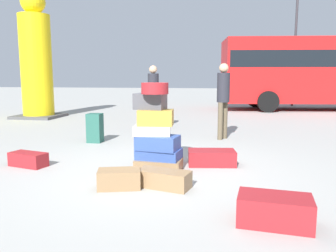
{
  "coord_description": "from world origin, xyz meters",
  "views": [
    {
      "loc": [
        1.09,
        -5.06,
        1.48
      ],
      "look_at": [
        0.06,
        0.92,
        0.59
      ],
      "focal_mm": 35.72,
      "sensor_mm": 36.0,
      "label": 1
    }
  ],
  "objects_px": {
    "suitcase_maroon_foreground_near": "(212,158)",
    "person_tourist_with_camera": "(223,94)",
    "suitcase_maroon_behind_tower": "(274,210)",
    "lamp_post": "(297,15)",
    "yellow_dummy_statue": "(36,62)",
    "parked_bus": "(335,69)",
    "suitcase_brown_white_trunk": "(163,179)",
    "person_bearded_onlooker": "(153,92)",
    "suitcase_brown_foreground_far": "(119,179)",
    "suitcase_teal_right_side": "(95,128)",
    "suitcase_tower": "(156,133)",
    "suitcase_maroon_upright_blue": "(28,159)"
  },
  "relations": [
    {
      "from": "suitcase_maroon_foreground_near",
      "to": "person_tourist_with_camera",
      "type": "height_order",
      "value": "person_tourist_with_camera"
    },
    {
      "from": "suitcase_brown_white_trunk",
      "to": "person_tourist_with_camera",
      "type": "relative_size",
      "value": 0.4
    },
    {
      "from": "yellow_dummy_statue",
      "to": "parked_bus",
      "type": "distance_m",
      "value": 12.61
    },
    {
      "from": "suitcase_maroon_foreground_near",
      "to": "lamp_post",
      "type": "relative_size",
      "value": 0.11
    },
    {
      "from": "person_tourist_with_camera",
      "to": "parked_bus",
      "type": "bearing_deg",
      "value": 178.16
    },
    {
      "from": "suitcase_tower",
      "to": "suitcase_brown_foreground_far",
      "type": "height_order",
      "value": "suitcase_tower"
    },
    {
      "from": "suitcase_maroon_behind_tower",
      "to": "person_bearded_onlooker",
      "type": "bearing_deg",
      "value": 120.02
    },
    {
      "from": "suitcase_maroon_foreground_near",
      "to": "yellow_dummy_statue",
      "type": "bearing_deg",
      "value": 130.99
    },
    {
      "from": "yellow_dummy_statue",
      "to": "suitcase_brown_foreground_far",
      "type": "bearing_deg",
      "value": -52.85
    },
    {
      "from": "suitcase_maroon_behind_tower",
      "to": "lamp_post",
      "type": "distance_m",
      "value": 15.7
    },
    {
      "from": "suitcase_maroon_behind_tower",
      "to": "person_tourist_with_camera",
      "type": "distance_m",
      "value": 4.81
    },
    {
      "from": "person_bearded_onlooker",
      "to": "suitcase_maroon_upright_blue",
      "type": "bearing_deg",
      "value": -17.12
    },
    {
      "from": "suitcase_tower",
      "to": "suitcase_maroon_upright_blue",
      "type": "height_order",
      "value": "suitcase_tower"
    },
    {
      "from": "suitcase_brown_white_trunk",
      "to": "suitcase_maroon_behind_tower",
      "type": "height_order",
      "value": "suitcase_maroon_behind_tower"
    },
    {
      "from": "person_bearded_onlooker",
      "to": "parked_bus",
      "type": "relative_size",
      "value": 0.18
    },
    {
      "from": "suitcase_maroon_foreground_near",
      "to": "yellow_dummy_statue",
      "type": "height_order",
      "value": "yellow_dummy_statue"
    },
    {
      "from": "suitcase_tower",
      "to": "suitcase_teal_right_side",
      "type": "bearing_deg",
      "value": 132.82
    },
    {
      "from": "suitcase_maroon_foreground_near",
      "to": "lamp_post",
      "type": "distance_m",
      "value": 13.81
    },
    {
      "from": "suitcase_maroon_upright_blue",
      "to": "suitcase_maroon_behind_tower",
      "type": "xyz_separation_m",
      "value": [
        3.74,
        -1.62,
        0.03
      ]
    },
    {
      "from": "suitcase_tower",
      "to": "parked_bus",
      "type": "distance_m",
      "value": 12.62
    },
    {
      "from": "suitcase_tower",
      "to": "person_bearded_onlooker",
      "type": "bearing_deg",
      "value": 102.84
    },
    {
      "from": "suitcase_maroon_foreground_near",
      "to": "suitcase_teal_right_side",
      "type": "distance_m",
      "value": 3.14
    },
    {
      "from": "suitcase_maroon_foreground_near",
      "to": "person_tourist_with_camera",
      "type": "xyz_separation_m",
      "value": [
        0.15,
        2.46,
        0.95
      ]
    },
    {
      "from": "suitcase_maroon_upright_blue",
      "to": "suitcase_brown_foreground_far",
      "type": "relative_size",
      "value": 1.13
    },
    {
      "from": "suitcase_brown_foreground_far",
      "to": "person_bearded_onlooker",
      "type": "distance_m",
      "value": 5.03
    },
    {
      "from": "suitcase_brown_white_trunk",
      "to": "parked_bus",
      "type": "xyz_separation_m",
      "value": [
        5.62,
        11.95,
        1.72
      ]
    },
    {
      "from": "suitcase_teal_right_side",
      "to": "lamp_post",
      "type": "bearing_deg",
      "value": 58.66
    },
    {
      "from": "suitcase_maroon_upright_blue",
      "to": "suitcase_maroon_foreground_near",
      "type": "bearing_deg",
      "value": 25.38
    },
    {
      "from": "suitcase_brown_foreground_far",
      "to": "parked_bus",
      "type": "bearing_deg",
      "value": 47.36
    },
    {
      "from": "suitcase_maroon_upright_blue",
      "to": "yellow_dummy_statue",
      "type": "xyz_separation_m",
      "value": [
        -3.55,
        6.31,
        1.91
      ]
    },
    {
      "from": "suitcase_brown_white_trunk",
      "to": "suitcase_teal_right_side",
      "type": "distance_m",
      "value": 3.56
    },
    {
      "from": "suitcase_maroon_upright_blue",
      "to": "suitcase_brown_white_trunk",
      "type": "height_order",
      "value": "same"
    },
    {
      "from": "yellow_dummy_statue",
      "to": "person_tourist_with_camera",
      "type": "bearing_deg",
      "value": -25.79
    },
    {
      "from": "suitcase_brown_white_trunk",
      "to": "person_bearded_onlooker",
      "type": "relative_size",
      "value": 0.4
    },
    {
      "from": "suitcase_maroon_upright_blue",
      "to": "suitcase_teal_right_side",
      "type": "bearing_deg",
      "value": 96.02
    },
    {
      "from": "suitcase_maroon_behind_tower",
      "to": "lamp_post",
      "type": "bearing_deg",
      "value": 85.45
    },
    {
      "from": "suitcase_tower",
      "to": "suitcase_maroon_foreground_near",
      "type": "bearing_deg",
      "value": 25.59
    },
    {
      "from": "suitcase_tower",
      "to": "person_tourist_with_camera",
      "type": "bearing_deg",
      "value": 70.4
    },
    {
      "from": "suitcase_maroon_behind_tower",
      "to": "parked_bus",
      "type": "distance_m",
      "value": 13.69
    },
    {
      "from": "suitcase_brown_foreground_far",
      "to": "suitcase_brown_white_trunk",
      "type": "bearing_deg",
      "value": -3.21
    },
    {
      "from": "suitcase_teal_right_side",
      "to": "lamp_post",
      "type": "distance_m",
      "value": 13.38
    },
    {
      "from": "suitcase_brown_foreground_far",
      "to": "parked_bus",
      "type": "xyz_separation_m",
      "value": [
        6.2,
        12.08,
        1.71
      ]
    },
    {
      "from": "suitcase_maroon_upright_blue",
      "to": "suitcase_brown_foreground_far",
      "type": "bearing_deg",
      "value": -9.57
    },
    {
      "from": "suitcase_brown_foreground_far",
      "to": "suitcase_maroon_behind_tower",
      "type": "bearing_deg",
      "value": -38.62
    },
    {
      "from": "suitcase_maroon_behind_tower",
      "to": "suitcase_teal_right_side",
      "type": "bearing_deg",
      "value": 138.7
    },
    {
      "from": "suitcase_maroon_foreground_near",
      "to": "suitcase_teal_right_side",
      "type": "bearing_deg",
      "value": 141.98
    },
    {
      "from": "suitcase_teal_right_side",
      "to": "person_bearded_onlooker",
      "type": "relative_size",
      "value": 0.37
    },
    {
      "from": "suitcase_brown_white_trunk",
      "to": "person_tourist_with_camera",
      "type": "bearing_deg",
      "value": 92.9
    },
    {
      "from": "suitcase_teal_right_side",
      "to": "parked_bus",
      "type": "height_order",
      "value": "parked_bus"
    },
    {
      "from": "suitcase_maroon_upright_blue",
      "to": "suitcase_maroon_behind_tower",
      "type": "bearing_deg",
      "value": -9.33
    }
  ]
}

